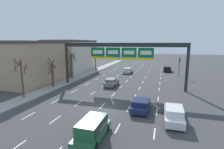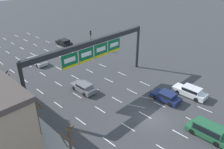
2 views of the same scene
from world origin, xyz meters
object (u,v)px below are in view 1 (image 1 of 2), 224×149
tree_bare_third (72,64)px  tree_bare_furthest (21,76)px  sign_gantry (121,51)px  tree_bare_closest (96,61)px  suv_green (92,128)px  traffic_light_near_gantry (179,63)px  car_silver (128,70)px  car_black (167,69)px  car_grey (111,82)px  car_navy (141,105)px  car_white (174,113)px  tree_bare_second (52,73)px

tree_bare_third → tree_bare_furthest: tree_bare_third is taller
sign_gantry → tree_bare_closest: (-11.04, 15.71, -3.55)m
suv_green → traffic_light_near_gantry: traffic_light_near_gantry is taller
traffic_light_near_gantry → tree_bare_closest: bearing=172.7°
car_silver → tree_bare_furthest: (-9.91, -24.84, 2.57)m
car_black → sign_gantry: bearing=-112.2°
car_silver → traffic_light_near_gantry: 12.62m
car_grey → car_navy: car_grey is taller
suv_green → tree_bare_furthest: (-13.40, 6.97, 2.34)m
car_white → car_silver: (-10.01, 26.43, -0.08)m
car_black → traffic_light_near_gantry: size_ratio=1.00×
car_white → car_grey: bearing=129.9°
car_white → tree_bare_third: tree_bare_third is taller
tree_bare_second → car_grey: bearing=22.4°
sign_gantry → car_black: size_ratio=5.01×
car_grey → car_silver: car_grey is taller
tree_bare_furthest → car_white: bearing=-4.5°
sign_gantry → car_navy: (4.77, -10.08, -5.64)m
car_white → car_grey: size_ratio=1.15×
car_grey → tree_bare_closest: bearing=120.7°
car_silver → tree_bare_furthest: 26.87m
tree_bare_closest → tree_bare_furthest: size_ratio=0.85×
sign_gantry → suv_green: sign_gantry is taller
sign_gantry → traffic_light_near_gantry: bearing=50.7°
car_grey → car_navy: size_ratio=1.02×
car_grey → tree_bare_second: size_ratio=0.82×
sign_gantry → tree_bare_closest: 19.53m
car_navy → tree_bare_closest: tree_bare_closest is taller
suv_green → tree_bare_furthest: bearing=152.5°
traffic_light_near_gantry → tree_bare_furthest: bearing=-133.6°
car_white → tree_bare_second: tree_bare_second is taller
tree_bare_second → suv_green: bearing=-45.9°
car_grey → suv_green: suv_green is taller
car_navy → tree_bare_third: size_ratio=0.65×
car_navy → tree_bare_second: 17.49m
suv_green → car_black: size_ratio=1.05×
car_navy → tree_bare_second: tree_bare_second is taller
car_grey → suv_green: bearing=-78.3°
sign_gantry → car_grey: sign_gantry is taller
tree_bare_closest → tree_bare_third: size_ratio=0.75×
car_grey → car_silver: size_ratio=0.88×
car_black → tree_bare_closest: (-19.21, -4.31, 2.08)m
car_white → car_navy: (-3.52, 1.84, -0.08)m
tree_bare_third → tree_bare_closest: bearing=86.7°
car_grey → car_navy: 12.25m
car_white → tree_bare_furthest: bearing=175.5°
car_black → car_silver: bearing=-150.8°
sign_gantry → car_silver: size_ratio=4.57×
tree_bare_second → tree_bare_furthest: 6.66m
car_grey → tree_bare_closest: (-9.19, 15.49, 2.07)m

